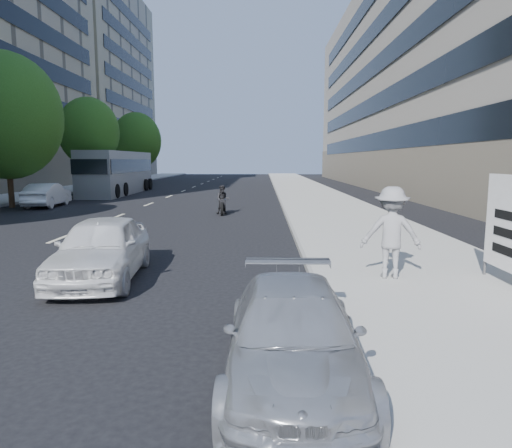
{
  "coord_description": "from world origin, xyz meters",
  "views": [
    {
      "loc": [
        0.37,
        -7.21,
        2.63
      ],
      "look_at": [
        0.21,
        2.71,
        1.24
      ],
      "focal_mm": 32.0,
      "sensor_mm": 36.0,
      "label": 1
    }
  ],
  "objects_px": {
    "bus": "(118,173)",
    "white_sedan_near": "(102,248)",
    "parked_sedan": "(293,335)",
    "motorcycle": "(223,201)",
    "white_sedan_mid": "(47,195)",
    "jogger": "(391,232)"
  },
  "relations": [
    {
      "from": "motorcycle",
      "to": "parked_sedan",
      "type": "bearing_deg",
      "value": -85.61
    },
    {
      "from": "bus",
      "to": "white_sedan_near",
      "type": "bearing_deg",
      "value": -74.14
    },
    {
      "from": "jogger",
      "to": "parked_sedan",
      "type": "height_order",
      "value": "jogger"
    },
    {
      "from": "white_sedan_near",
      "to": "bus",
      "type": "distance_m",
      "value": 27.43
    },
    {
      "from": "parked_sedan",
      "to": "motorcycle",
      "type": "bearing_deg",
      "value": 98.85
    },
    {
      "from": "motorcycle",
      "to": "bus",
      "type": "distance_m",
      "value": 16.8
    },
    {
      "from": "white_sedan_mid",
      "to": "motorcycle",
      "type": "height_order",
      "value": "motorcycle"
    },
    {
      "from": "parked_sedan",
      "to": "white_sedan_near",
      "type": "xyz_separation_m",
      "value": [
        -3.92,
        4.62,
        0.14
      ]
    },
    {
      "from": "jogger",
      "to": "white_sedan_mid",
      "type": "distance_m",
      "value": 22.08
    },
    {
      "from": "motorcycle",
      "to": "white_sedan_mid",
      "type": "bearing_deg",
      "value": 158.13
    },
    {
      "from": "jogger",
      "to": "white_sedan_mid",
      "type": "relative_size",
      "value": 0.48
    },
    {
      "from": "parked_sedan",
      "to": "white_sedan_mid",
      "type": "xyz_separation_m",
      "value": [
        -12.66,
        20.52,
        0.1
      ]
    },
    {
      "from": "white_sedan_near",
      "to": "bus",
      "type": "bearing_deg",
      "value": 101.45
    },
    {
      "from": "parked_sedan",
      "to": "white_sedan_mid",
      "type": "height_order",
      "value": "white_sedan_mid"
    },
    {
      "from": "white_sedan_mid",
      "to": "bus",
      "type": "bearing_deg",
      "value": -99.48
    },
    {
      "from": "jogger",
      "to": "parked_sedan",
      "type": "xyz_separation_m",
      "value": [
        -2.35,
        -4.32,
        -0.55
      ]
    },
    {
      "from": "white_sedan_mid",
      "to": "bus",
      "type": "height_order",
      "value": "bus"
    },
    {
      "from": "parked_sedan",
      "to": "white_sedan_near",
      "type": "distance_m",
      "value": 6.06
    },
    {
      "from": "parked_sedan",
      "to": "bus",
      "type": "height_order",
      "value": "bus"
    },
    {
      "from": "white_sedan_mid",
      "to": "motorcycle",
      "type": "distance_m",
      "value": 10.9
    },
    {
      "from": "parked_sedan",
      "to": "bus",
      "type": "xyz_separation_m",
      "value": [
        -11.83,
        30.87,
        1.07
      ]
    },
    {
      "from": "jogger",
      "to": "motorcycle",
      "type": "distance_m",
      "value": 13.57
    }
  ]
}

